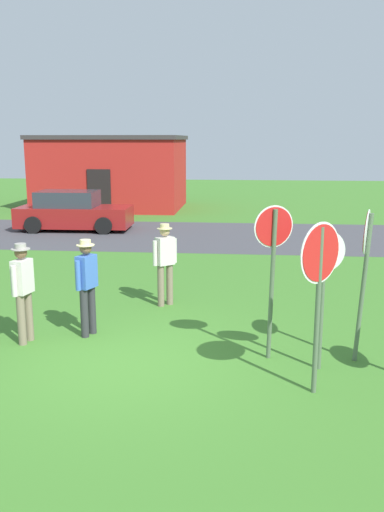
{
  "coord_description": "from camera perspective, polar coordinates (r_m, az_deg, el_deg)",
  "views": [
    {
      "loc": [
        1.77,
        -7.85,
        3.43
      ],
      "look_at": [
        0.82,
        2.05,
        1.3
      ],
      "focal_mm": 38.19,
      "sensor_mm": 36.0,
      "label": 1
    }
  ],
  "objects": [
    {
      "name": "person_with_sunhat",
      "position": [
        11.33,
        -2.85,
        -0.39
      ],
      "size": [
        0.46,
        0.4,
        1.74
      ],
      "color": "#7A6B56",
      "rests_on": "ground"
    },
    {
      "name": "building_background",
      "position": [
        28.26,
        -8.37,
        8.7
      ],
      "size": [
        7.21,
        5.38,
        3.64
      ],
      "color": "#B2231E",
      "rests_on": "ground"
    },
    {
      "name": "person_on_left",
      "position": [
        9.66,
        -17.28,
        -3.14
      ],
      "size": [
        0.31,
        0.56,
        1.74
      ],
      "color": "#7A6B56",
      "rests_on": "ground"
    },
    {
      "name": "stop_sign_far_back",
      "position": [
        7.4,
        13.2,
        -2.16
      ],
      "size": [
        0.58,
        0.6,
        2.39
      ],
      "color": "#51664C",
      "rests_on": "ground"
    },
    {
      "name": "stop_sign_center_cluster",
      "position": [
        8.68,
        17.63,
        -0.5
      ],
      "size": [
        0.24,
        0.66,
        2.41
      ],
      "color": "#51664C",
      "rests_on": "ground"
    },
    {
      "name": "stop_sign_rear_left",
      "position": [
        8.27,
        13.56,
        -2.2
      ],
      "size": [
        0.62,
        0.16,
        2.15
      ],
      "color": "#51664C",
      "rests_on": "ground"
    },
    {
      "name": "stop_sign_tallest",
      "position": [
        8.44,
        8.45,
        -0.23
      ],
      "size": [
        0.61,
        0.31,
        2.46
      ],
      "color": "#51664C",
      "rests_on": "ground"
    },
    {
      "name": "ground_plane",
      "position": [
        8.75,
        -6.79,
        -11.08
      ],
      "size": [
        80.0,
        80.0,
        0.0
      ],
      "primitive_type": "plane",
      "color": "#3D7528"
    },
    {
      "name": "parked_car_on_street",
      "position": [
        21.55,
        -12.35,
        4.5
      ],
      "size": [
        4.34,
        2.1,
        1.51
      ],
      "color": "maroon",
      "rests_on": "ground"
    },
    {
      "name": "street_asphalt",
      "position": [
        19.9,
        0.27,
        2.17
      ],
      "size": [
        60.0,
        6.4,
        0.01
      ],
      "primitive_type": "cube",
      "color": "#424247",
      "rests_on": "ground"
    },
    {
      "name": "person_holding_notes",
      "position": [
        9.74,
        -10.95,
        -2.67
      ],
      "size": [
        0.33,
        0.54,
        1.74
      ],
      "color": "#2D2D33",
      "rests_on": "ground"
    }
  ]
}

